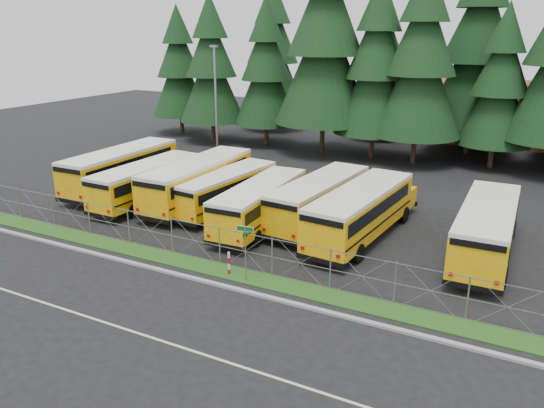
{
  "coord_description": "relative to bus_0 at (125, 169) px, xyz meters",
  "views": [
    {
      "loc": [
        12.79,
        -21.79,
        11.47
      ],
      "look_at": [
        -0.6,
        4.0,
        1.83
      ],
      "focal_mm": 35.0,
      "sensor_mm": 36.0,
      "label": 1
    }
  ],
  "objects": [
    {
      "name": "ground",
      "position": [
        14.45,
        -7.02,
        -1.54
      ],
      "size": [
        120.0,
        120.0,
        0.0
      ],
      "primitive_type": "plane",
      "color": "black",
      "rests_on": "ground"
    },
    {
      "name": "curb",
      "position": [
        14.45,
        -10.12,
        -1.48
      ],
      "size": [
        50.0,
        0.25,
        0.12
      ],
      "primitive_type": "cube",
      "color": "gray",
      "rests_on": "ground"
    },
    {
      "name": "grass_verge",
      "position": [
        14.45,
        -8.72,
        -1.51
      ],
      "size": [
        50.0,
        1.4,
        0.06
      ],
      "primitive_type": "cube",
      "color": "#204C15",
      "rests_on": "ground"
    },
    {
      "name": "road_lane_line",
      "position": [
        14.45,
        -15.02,
        -1.53
      ],
      "size": [
        50.0,
        0.12,
        0.01
      ],
      "primitive_type": "cube",
      "color": "beige",
      "rests_on": "ground"
    },
    {
      "name": "chainlink_fence",
      "position": [
        14.45,
        -8.02,
        -0.54
      ],
      "size": [
        44.0,
        0.1,
        2.0
      ],
      "primitive_type": null,
      "color": "gray",
      "rests_on": "ground"
    },
    {
      "name": "brick_building",
      "position": [
        20.45,
        32.98,
        1.46
      ],
      "size": [
        22.0,
        10.0,
        6.0
      ],
      "primitive_type": "cube",
      "color": "brown",
      "rests_on": "ground"
    },
    {
      "name": "bus_0",
      "position": [
        0.0,
        0.0,
        0.0
      ],
      "size": [
        2.88,
        11.78,
        3.08
      ],
      "primitive_type": null,
      "rotation": [
        0.0,
        0.0,
        0.01
      ],
      "color": "orange",
      "rests_on": "ground"
    },
    {
      "name": "bus_1",
      "position": [
        3.69,
        -1.6,
        -0.15
      ],
      "size": [
        2.7,
        10.64,
        2.78
      ],
      "primitive_type": null,
      "rotation": [
        0.0,
        0.0,
        -0.02
      ],
      "color": "orange",
      "rests_on": "ground"
    },
    {
      "name": "bus_2",
      "position": [
        6.98,
        -0.22,
        -0.0
      ],
      "size": [
        2.82,
        11.73,
        3.07
      ],
      "primitive_type": null,
      "rotation": [
        0.0,
        0.0,
        0.0
      ],
      "color": "orange",
      "rests_on": "ground"
    },
    {
      "name": "bus_3",
      "position": [
        9.35,
        -0.45,
        -0.22
      ],
      "size": [
        3.45,
        10.24,
        2.63
      ],
      "primitive_type": null,
      "rotation": [
        0.0,
        0.0,
        -0.11
      ],
      "color": "orange",
      "rests_on": "ground"
    },
    {
      "name": "bus_4",
      "position": [
        12.77,
        -2.14,
        -0.17
      ],
      "size": [
        2.91,
        10.54,
        2.74
      ],
      "primitive_type": null,
      "rotation": [
        0.0,
        0.0,
        0.04
      ],
      "color": "orange",
      "rests_on": "ground"
    },
    {
      "name": "bus_5",
      "position": [
        15.71,
        0.06,
        -0.11
      ],
      "size": [
        3.54,
        11.09,
        2.86
      ],
      "primitive_type": null,
      "rotation": [
        0.0,
        0.0,
        -0.09
      ],
      "color": "orange",
      "rests_on": "ground"
    },
    {
      "name": "bus_6",
      "position": [
        18.75,
        -1.19,
        -0.04
      ],
      "size": [
        3.68,
        11.65,
        3.0
      ],
      "primitive_type": null,
      "rotation": [
        0.0,
        0.0,
        -0.09
      ],
      "color": "orange",
      "rests_on": "ground"
    },
    {
      "name": "bus_east",
      "position": [
        25.31,
        -0.79,
        -0.07
      ],
      "size": [
        2.83,
        11.28,
        2.95
      ],
      "primitive_type": null,
      "rotation": [
        0.0,
        0.0,
        0.02
      ],
      "color": "orange",
      "rests_on": "ground"
    },
    {
      "name": "street_sign",
      "position": [
        15.6,
        -9.1,
        0.49
      ],
      "size": [
        0.83,
        0.55,
        2.81
      ],
      "color": "gray",
      "rests_on": "ground"
    },
    {
      "name": "striped_bollard",
      "position": [
        14.53,
        -8.87,
        -0.94
      ],
      "size": [
        0.11,
        0.11,
        1.2
      ],
      "primitive_type": "cylinder",
      "color": "#B20C0C",
      "rests_on": "ground"
    },
    {
      "name": "light_standard",
      "position": [
        1.28,
        10.52,
        3.96
      ],
      "size": [
        0.7,
        0.35,
        10.14
      ],
      "color": "gray",
      "rests_on": "ground"
    },
    {
      "name": "conifer_0",
      "position": [
        -9.98,
        20.38,
        5.49
      ],
      "size": [
        6.36,
        6.36,
        14.06
      ],
      "primitive_type": null,
      "color": "black",
      "rests_on": "ground"
    },
    {
      "name": "conifer_1",
      "position": [
        -4.09,
        17.98,
        5.95
      ],
      "size": [
        6.77,
        6.77,
        14.98
      ],
      "primitive_type": null,
      "color": "black",
      "rests_on": "ground"
    },
    {
      "name": "conifer_2",
      "position": [
        1.69,
        19.17,
        5.73
      ],
      "size": [
        6.57,
        6.57,
        14.54
      ],
      "primitive_type": null,
      "color": "black",
      "rests_on": "ground"
    },
    {
      "name": "conifer_3",
      "position": [
        8.32,
        18.12,
        8.55
      ],
      "size": [
        9.12,
        9.12,
        20.18
      ],
      "primitive_type": null,
      "color": "black",
      "rests_on": "ground"
    },
    {
      "name": "conifer_4",
      "position": [
        13.16,
        18.4,
        6.46
      ],
      "size": [
        7.23,
        7.23,
        15.99
      ],
      "primitive_type": null,
      "color": "black",
      "rests_on": "ground"
    },
    {
      "name": "conifer_5",
      "position": [
        17.11,
        18.07,
        6.97
      ],
      "size": [
        7.7,
        7.7,
        17.03
      ],
      "primitive_type": null,
      "color": "black",
      "rests_on": "ground"
    },
    {
      "name": "conifer_6",
      "position": [
        23.42,
        19.76,
        5.28
      ],
      "size": [
        6.17,
        6.17,
        13.64
      ],
      "primitive_type": null,
      "color": "black",
      "rests_on": "ground"
    },
    {
      "name": "conifer_10",
      "position": [
        -1.82,
        27.3,
        6.96
      ],
      "size": [
        7.69,
        7.69,
        17.01
      ],
      "primitive_type": null,
      "color": "black",
      "rests_on": "ground"
    },
    {
      "name": "conifer_11",
      "position": [
        10.91,
        27.84,
        6.38
      ],
      "size": [
        7.16,
        7.16,
        15.83
      ],
      "primitive_type": null,
      "color": "black",
      "rests_on": "ground"
    },
    {
      "name": "conifer_12",
      "position": [
        20.78,
        24.19,
        7.86
      ],
      "size": [
        8.5,
        8.5,
        18.79
      ],
      "primitive_type": null,
      "color": "black",
      "rests_on": "ground"
    }
  ]
}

